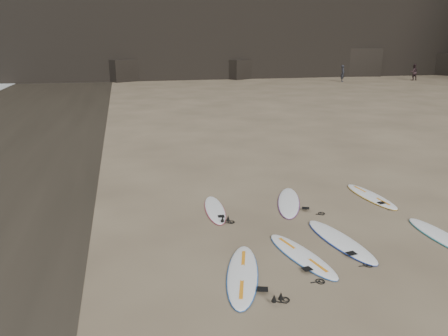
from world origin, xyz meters
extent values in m
plane|color=#897559|center=(0.00, 0.00, 0.00)|extent=(240.00, 240.00, 0.00)
cube|color=black|center=(8.00, 45.00, 1.16)|extent=(4.23, 4.46, 2.33)
cube|color=black|center=(25.00, 46.00, 1.80)|extent=(5.95, 5.19, 3.59)
cube|color=black|center=(-6.00, 45.00, 1.25)|extent=(4.49, 4.76, 2.49)
ellipsoid|color=white|center=(-3.75, -0.92, 0.05)|extent=(1.38, 2.70, 0.09)
ellipsoid|color=white|center=(-2.19, -0.41, 0.04)|extent=(1.14, 2.53, 0.09)
ellipsoid|color=white|center=(-0.96, 0.08, 0.05)|extent=(1.02, 2.72, 0.10)
ellipsoid|color=white|center=(1.64, -0.30, 0.04)|extent=(0.66, 2.46, 0.09)
ellipsoid|color=white|center=(-3.56, 2.80, 0.04)|extent=(0.70, 2.25, 0.08)
ellipsoid|color=white|center=(-1.24, 2.86, 0.05)|extent=(1.52, 2.66, 0.09)
ellipsoid|color=white|center=(1.49, 2.76, 0.04)|extent=(0.79, 2.48, 0.09)
imported|color=black|center=(18.98, 38.03, 0.95)|extent=(0.74, 0.83, 1.90)
imported|color=black|center=(28.15, 37.87, 0.96)|extent=(0.98, 0.79, 1.91)
camera|label=1|loc=(-5.98, -8.82, 4.83)|focal=35.00mm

